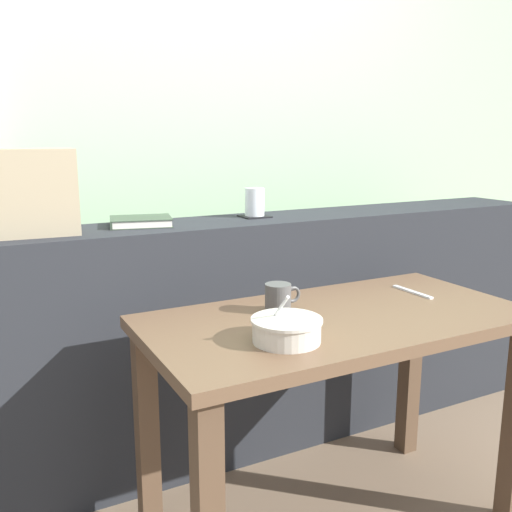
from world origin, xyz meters
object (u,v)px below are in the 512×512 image
Objects in this scene: coaster_square at (255,216)px; juice_glass at (255,203)px; breakfast_table at (337,354)px; fork_utensil at (412,292)px; ceramic_mug at (279,298)px; throw_pillow at (21,193)px; soup_bowl at (286,330)px; closed_book at (140,221)px.

juice_glass reaches higher than coaster_square.
breakfast_table is at bearing -93.50° from coaster_square.
breakfast_table is 0.38m from fork_utensil.
coaster_square is (0.04, 0.59, 0.33)m from breakfast_table.
ceramic_mug is (-0.17, -0.49, -0.17)m from coaster_square.
throw_pillow is 0.91m from soup_bowl.
ceramic_mug is (0.63, -0.46, -0.29)m from throw_pillow.
breakfast_table is 1.05m from throw_pillow.
closed_book is 1.28× the size of soup_bowl.
soup_bowl reaches higher than ceramic_mug.
juice_glass is 0.81m from throw_pillow.
soup_bowl is 0.24m from ceramic_mug.
closed_book is 0.72× the size of throw_pillow.
soup_bowl is at bearing -162.93° from fork_utensil.
fork_utensil is (0.35, 0.08, 0.12)m from breakfast_table.
coaster_square is 0.78m from soup_bowl.
coaster_square is 0.31× the size of throw_pillow.
juice_glass is at bearing 2.37° from throw_pillow.
fork_utensil is (0.75, -0.51, -0.22)m from closed_book.
ceramic_mug is at bearing -36.02° from throw_pillow.
ceramic_mug is (0.26, -0.49, -0.18)m from closed_book.
soup_bowl is at bearing -115.07° from ceramic_mug.
coaster_square is at bearing 86.50° from breakfast_table.
juice_glass is 0.44m from closed_book.
closed_book is at bearing 118.28° from ceramic_mug.
throw_pillow is 2.83× the size of ceramic_mug.
soup_bowl is (-0.28, -0.71, -0.23)m from juice_glass.
juice_glass is at bearing 86.50° from breakfast_table.
fork_utensil reaches higher than breakfast_table.
coaster_square is at bearing 2.37° from throw_pillow.
coaster_square is 0.55× the size of soup_bowl.
juice_glass reaches higher than closed_book.
breakfast_table is at bearing -36.51° from ceramic_mug.
ceramic_mug reaches higher than breakfast_table.
closed_book is at bearing -179.31° from juice_glass.
throw_pillow is at bearing 143.89° from breakfast_table.
fork_utensil is at bearing -23.15° from throw_pillow.
juice_glass is 0.65m from fork_utensil.
coaster_square is at bearing 0.69° from closed_book.
throw_pillow reaches higher than soup_bowl.
closed_book is 0.74m from soup_bowl.
breakfast_table is at bearing 25.45° from soup_bowl.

